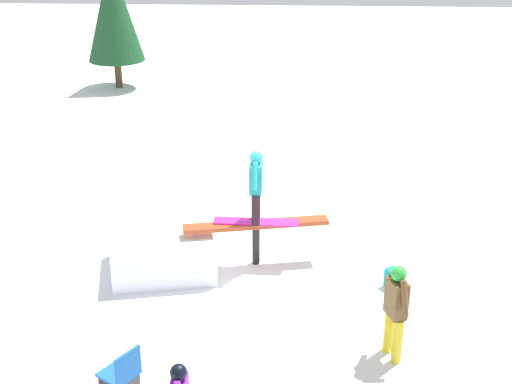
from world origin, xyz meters
name	(u,v)px	position (x,y,z in m)	size (l,w,h in m)	color
ground_plane	(256,263)	(0.00, 0.00, 0.00)	(60.00, 60.00, 0.00)	white
rail_feature	(256,229)	(0.00, 0.00, 0.71)	(2.64, 0.80, 0.83)	black
snow_kicker_ramp	(164,255)	(-1.65, -0.34, 0.32)	(1.80, 1.50, 0.63)	white
main_rider_on_rail	(256,188)	(0.00, 0.00, 1.51)	(1.54, 0.78, 1.37)	#CB259E
bystander_brown	(396,307)	(2.15, -2.71, 0.85)	(0.32, 0.67, 1.51)	gold
folding_chair	(122,377)	(-1.60, -3.93, 0.41)	(0.61, 0.61, 0.88)	#3F3F44
backpack_on_snow	(394,279)	(2.43, -0.76, 0.17)	(0.30, 0.22, 0.34)	#0D8C8C
pine_tree_near	(113,10)	(-5.29, 12.07, 2.60)	(1.88, 1.88, 4.28)	#4C331E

